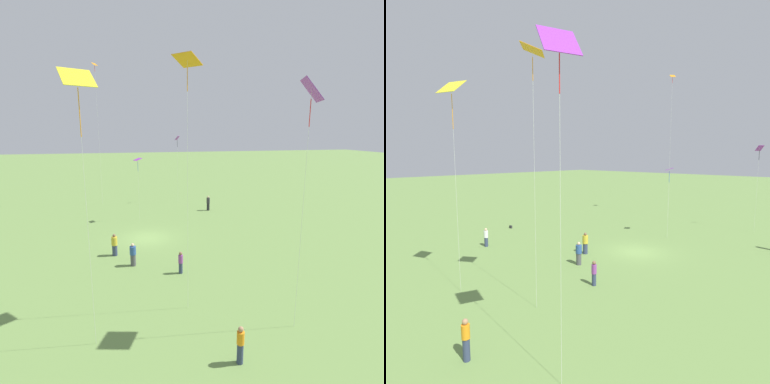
% 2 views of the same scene
% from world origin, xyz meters
% --- Properties ---
extents(ground_plane, '(240.00, 240.00, 0.00)m').
position_xyz_m(ground_plane, '(0.00, 0.00, 0.00)').
color(ground_plane, '#6B8E47').
extents(person_0, '(0.65, 0.65, 1.75)m').
position_xyz_m(person_0, '(1.45, 5.68, 0.86)').
color(person_0, '#4C4C51').
rests_on(person_0, ground_plane).
extents(person_2, '(0.55, 0.55, 1.86)m').
position_xyz_m(person_2, '(-8.37, -8.59, 0.92)').
color(person_2, '#232328').
rests_on(person_2, ground_plane).
extents(person_3, '(0.44, 0.44, 1.60)m').
position_xyz_m(person_3, '(-1.79, 7.68, 0.81)').
color(person_3, '#333D5B').
rests_on(person_3, ground_plane).
extents(person_4, '(0.34, 0.34, 1.76)m').
position_xyz_m(person_4, '(-2.75, 16.51, 0.89)').
color(person_4, '#333D5B').
rests_on(person_4, ground_plane).
extents(person_5, '(0.67, 0.67, 1.81)m').
position_xyz_m(person_5, '(2.84, 3.44, 0.88)').
color(person_5, '#333D5B').
rests_on(person_5, ground_plane).
extents(kite_0, '(1.59, 1.45, 12.37)m').
position_xyz_m(kite_0, '(3.44, 13.90, 11.65)').
color(kite_0, yellow).
rests_on(kite_0, ground_plane).
extents(kite_1, '(1.02, 1.03, 7.03)m').
position_xyz_m(kite_1, '(0.37, -6.13, 6.63)').
color(kite_1, purple).
rests_on(kite_1, ground_plane).
extents(kite_2, '(1.21, 1.48, 12.16)m').
position_xyz_m(kite_2, '(-6.42, 14.77, 11.39)').
color(kite_2, purple).
rests_on(kite_2, ground_plane).
extents(kite_3, '(1.58, 1.58, 13.48)m').
position_xyz_m(kite_3, '(-1.42, 11.95, 12.86)').
color(kite_3, orange).
rests_on(kite_3, ground_plane).
extents(kite_4, '(0.80, 0.88, 9.29)m').
position_xyz_m(kite_4, '(-5.45, -14.28, 8.56)').
color(kite_4, purple).
rests_on(kite_4, ground_plane).
extents(kite_5, '(0.83, 0.84, 18.47)m').
position_xyz_m(kite_5, '(4.99, -15.17, 16.44)').
color(kite_5, orange).
rests_on(kite_5, ground_plane).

